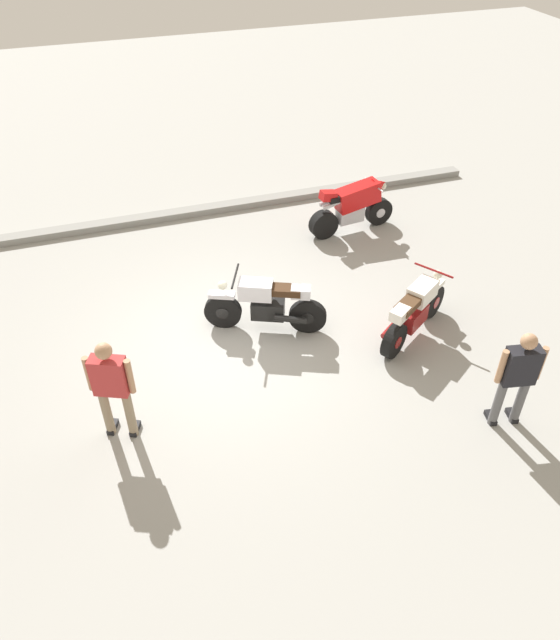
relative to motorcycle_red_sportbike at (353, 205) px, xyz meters
name	(u,v)px	position (x,y,z in m)	size (l,w,h in m)	color
ground_plane	(231,345)	(-3.41, -2.87, -0.59)	(40.00, 40.00, 0.00)	#9E9E99
curb_edge	(179,214)	(-3.41, 1.73, -0.52)	(14.00, 0.30, 0.15)	gray
motorcycle_red_sportbike	(353,205)	(0.00, 0.00, 0.00)	(1.96, 0.70, 1.14)	black
motorcycle_silver_cruiser	(266,305)	(-2.73, -2.63, -0.07)	(1.96, 1.01, 1.09)	black
motorcycle_cream_vintage	(415,311)	(-0.41, -3.54, -0.11)	(1.71, 1.22, 1.07)	black
person_in_red_shirt	(112,385)	(-5.37, -4.23, 0.36)	(0.63, 0.46, 1.68)	gray
person_in_black_shirt	(518,375)	(-0.07, -5.74, 0.35)	(0.65, 0.38, 1.66)	#59595B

